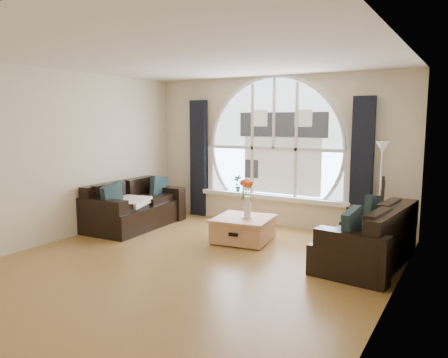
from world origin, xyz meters
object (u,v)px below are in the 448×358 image
at_px(floor_lamp, 380,195).
at_px(potted_plant, 238,183).
at_px(sofa_left, 135,205).
at_px(vase_flowers, 247,194).
at_px(coffee_chest, 243,228).
at_px(guitar, 382,209).
at_px(sofa_right, 366,235).

bearing_deg(floor_lamp, potted_plant, 169.73).
xyz_separation_m(sofa_left, floor_lamp, (4.04, 0.93, 0.40)).
distance_m(floor_lamp, potted_plant, 2.76).
bearing_deg(vase_flowers, coffee_chest, 163.21).
xyz_separation_m(sofa_left, guitar, (4.03, 1.23, 0.13)).
bearing_deg(sofa_left, coffee_chest, 0.68).
height_order(vase_flowers, floor_lamp, floor_lamp).
relative_size(guitar, potted_plant, 3.28).
relative_size(sofa_left, coffee_chest, 2.09).
bearing_deg(sofa_right, sofa_left, -173.57).
relative_size(sofa_left, floor_lamp, 1.14).
height_order(coffee_chest, potted_plant, potted_plant).
bearing_deg(coffee_chest, sofa_left, 176.69).
xyz_separation_m(coffee_chest, floor_lamp, (1.91, 0.79, 0.59)).
relative_size(sofa_right, potted_plant, 5.45).
distance_m(sofa_left, coffee_chest, 2.14).
distance_m(coffee_chest, guitar, 2.21).
distance_m(sofa_left, guitar, 4.21).
height_order(sofa_left, potted_plant, potted_plant).
relative_size(coffee_chest, guitar, 0.82).
relative_size(sofa_left, guitar, 1.72).
bearing_deg(sofa_left, guitar, 13.71).
distance_m(sofa_right, floor_lamp, 1.01).
relative_size(sofa_right, vase_flowers, 2.52).
bearing_deg(floor_lamp, sofa_right, -89.51).
bearing_deg(coffee_chest, floor_lamp, 15.13).
height_order(coffee_chest, guitar, guitar).
bearing_deg(coffee_chest, vase_flowers, -24.03).
xyz_separation_m(sofa_left, coffee_chest, (2.13, 0.15, -0.19)).
height_order(sofa_left, guitar, guitar).
bearing_deg(floor_lamp, vase_flowers, -156.04).
bearing_deg(guitar, coffee_chest, -149.27).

